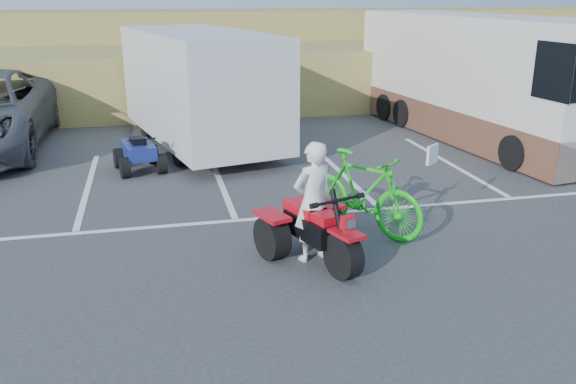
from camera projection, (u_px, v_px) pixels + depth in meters
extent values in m
plane|color=#353537|center=(260.00, 281.00, 8.48)|extent=(100.00, 100.00, 0.00)
cube|color=white|center=(88.00, 187.00, 12.54)|extent=(0.12, 5.00, 0.01)
cube|color=white|center=(219.00, 178.00, 13.11)|extent=(0.12, 5.00, 0.01)
cube|color=white|center=(339.00, 170.00, 13.67)|extent=(0.12, 5.00, 0.01)
cube|color=white|center=(449.00, 163.00, 14.24)|extent=(0.12, 5.00, 0.01)
cube|color=white|center=(551.00, 157.00, 14.80)|extent=(0.12, 5.00, 0.01)
cube|color=white|center=(236.00, 220.00, 10.70)|extent=(28.00, 0.12, 0.01)
cube|color=olive|center=(188.00, 76.00, 21.12)|extent=(40.00, 6.00, 2.00)
cube|color=olive|center=(181.00, 39.00, 24.05)|extent=(40.00, 4.00, 2.20)
imported|color=white|center=(313.00, 202.00, 8.92)|extent=(0.77, 0.63, 1.81)
imported|color=#14BF19|center=(362.00, 193.00, 10.01)|extent=(1.90, 2.21, 1.37)
cube|color=silver|center=(200.00, 84.00, 15.33)|extent=(3.85, 6.61, 2.59)
cylinder|color=black|center=(202.00, 132.00, 15.72)|extent=(2.38, 1.23, 0.72)
cube|color=silver|center=(475.00, 77.00, 16.31)|extent=(3.30, 9.07, 3.19)
cube|color=brown|center=(471.00, 119.00, 16.68)|extent=(3.34, 9.07, 0.89)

